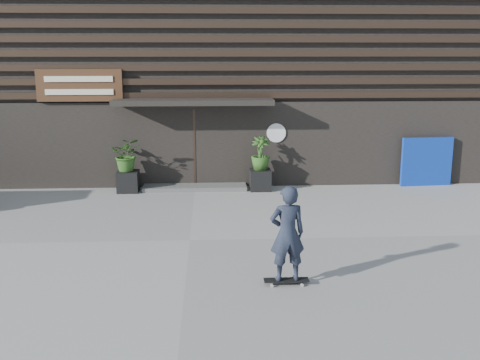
{
  "coord_description": "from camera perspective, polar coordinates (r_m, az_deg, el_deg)",
  "views": [
    {
      "loc": [
        0.47,
        -11.61,
        3.97
      ],
      "look_at": [
        1.13,
        0.91,
        1.1
      ],
      "focal_mm": 42.59,
      "sensor_mm": 36.0,
      "label": 1
    }
  ],
  "objects": [
    {
      "name": "planter_pot_right",
      "position": [
        16.49,
        2.05,
        0.02
      ],
      "size": [
        0.6,
        0.6,
        0.6
      ],
      "primitive_type": "cube",
      "color": "black",
      "rests_on": "ground"
    },
    {
      "name": "bamboo_left",
      "position": [
        16.44,
        -11.26,
        2.52
      ],
      "size": [
        0.86,
        0.75,
        0.96
      ],
      "primitive_type": "imported",
      "color": "#2D591E",
      "rests_on": "planter_pot_left"
    },
    {
      "name": "building",
      "position": [
        21.58,
        -4.37,
        12.9
      ],
      "size": [
        18.0,
        11.0,
        8.0
      ],
      "color": "black",
      "rests_on": "ground"
    },
    {
      "name": "blue_tarp",
      "position": [
        17.83,
        18.19,
        1.76
      ],
      "size": [
        1.55,
        0.23,
        1.45
      ],
      "primitive_type": "cube",
      "rotation": [
        0.0,
        0.0,
        0.07
      ],
      "color": "#0C2E9F",
      "rests_on": "ground"
    },
    {
      "name": "bamboo_right",
      "position": [
        16.33,
        2.07,
        2.69
      ],
      "size": [
        0.54,
        0.54,
        0.96
      ],
      "primitive_type": "imported",
      "color": "#2D591E",
      "rests_on": "planter_pot_right"
    },
    {
      "name": "skateboarder",
      "position": [
        9.73,
        4.76,
        -5.4
      ],
      "size": [
        0.78,
        0.47,
        1.77
      ],
      "color": "black",
      "rests_on": "ground"
    },
    {
      "name": "entrance_step",
      "position": [
        16.68,
        -4.54,
        -0.71
      ],
      "size": [
        3.0,
        0.8,
        0.12
      ],
      "primitive_type": "cube",
      "color": "#52514F",
      "rests_on": "ground"
    },
    {
      "name": "planter_pot_left",
      "position": [
        16.6,
        -11.14,
        -0.13
      ],
      "size": [
        0.6,
        0.6,
        0.6
      ],
      "primitive_type": "cube",
      "color": "black",
      "rests_on": "ground"
    },
    {
      "name": "ground",
      "position": [
        12.28,
        -5.06,
        -6.02
      ],
      "size": [
        80.0,
        80.0,
        0.0
      ],
      "primitive_type": "plane",
      "color": "#999691",
      "rests_on": "ground"
    }
  ]
}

